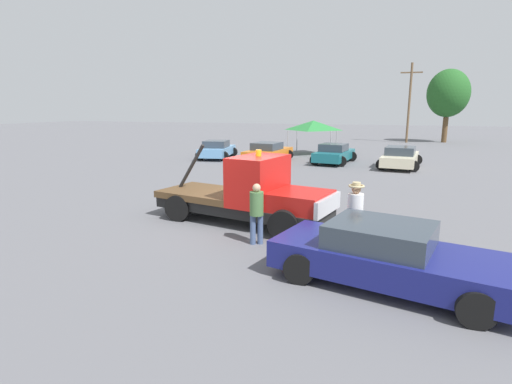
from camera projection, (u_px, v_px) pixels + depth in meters
ground_plane at (242, 222)px, 13.27m from camera, size 160.00×160.00×0.00m
tow_truck at (251, 195)px, 12.88m from camera, size 6.25×3.17×2.51m
foreground_car at (388, 256)px, 8.44m from camera, size 5.26×3.09×1.34m
person_near_truck at (355, 211)px, 10.34m from camera, size 0.41×0.41×1.86m
person_at_hood at (257, 210)px, 10.92m from camera, size 0.38×0.38×1.71m
parked_car_skyblue at (217, 150)px, 29.75m from camera, size 2.87×4.54×1.34m
parked_car_orange at (268, 152)px, 28.12m from camera, size 2.91×4.96×1.34m
parked_car_teal at (334, 154)px, 27.13m from camera, size 2.83×4.55×1.34m
parked_car_cream at (400, 157)px, 25.18m from camera, size 2.86×5.07×1.34m
canopy_tent_green at (313, 125)px, 31.92m from camera, size 3.43×3.43×2.71m
tree_left at (448, 94)px, 42.52m from camera, size 4.33×4.33×7.74m
traffic_cone at (228, 187)px, 17.86m from camera, size 0.40×0.40×0.55m
utility_pole at (409, 101)px, 42.43m from camera, size 2.20×0.24×8.33m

